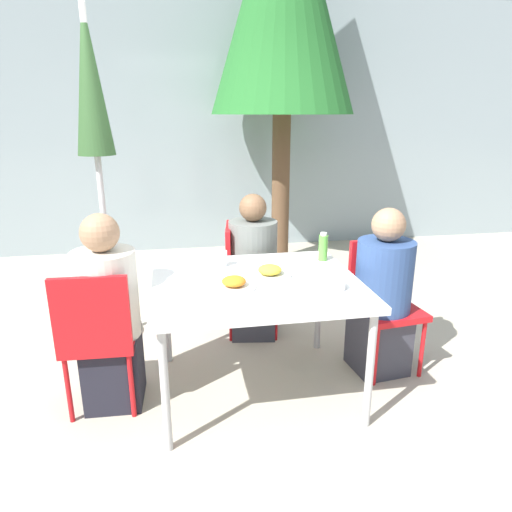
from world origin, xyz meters
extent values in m
plane|color=#B2A893|center=(0.00, 0.00, 0.00)|extent=(24.00, 24.00, 0.00)
cube|color=#89999E|center=(0.00, 3.35, 1.50)|extent=(10.00, 0.20, 3.00)
cube|color=white|center=(0.00, 0.00, 0.71)|extent=(1.20, 1.02, 0.04)
cylinder|color=#B7B7B7|center=(-0.54, -0.45, 0.34)|extent=(0.04, 0.04, 0.69)
cylinder|color=#B7B7B7|center=(0.54, -0.45, 0.34)|extent=(0.04, 0.04, 0.69)
cylinder|color=#B7B7B7|center=(-0.54, 0.45, 0.34)|extent=(0.04, 0.04, 0.69)
cylinder|color=#B7B7B7|center=(0.54, 0.45, 0.34)|extent=(0.04, 0.04, 0.69)
cube|color=red|center=(-0.90, 0.04, 0.42)|extent=(0.42, 0.42, 0.04)
cube|color=red|center=(-0.91, -0.15, 0.65)|extent=(0.40, 0.05, 0.42)
cylinder|color=red|center=(-1.06, 0.21, 0.20)|extent=(0.03, 0.03, 0.40)
cylinder|color=red|center=(-0.72, 0.20, 0.20)|extent=(0.03, 0.03, 0.40)
cylinder|color=red|center=(-1.08, -0.13, 0.20)|extent=(0.03, 0.03, 0.40)
cylinder|color=red|center=(-0.74, -0.14, 0.20)|extent=(0.03, 0.03, 0.40)
cube|color=black|center=(-0.85, 0.03, 0.22)|extent=(0.33, 0.33, 0.44)
cylinder|color=beige|center=(-0.85, 0.03, 0.69)|extent=(0.35, 0.35, 0.50)
sphere|color=#9E7556|center=(-0.85, 0.03, 1.05)|extent=(0.21, 0.21, 0.21)
cube|color=red|center=(0.90, 0.10, 0.42)|extent=(0.44, 0.44, 0.04)
cube|color=red|center=(0.88, 0.28, 0.65)|extent=(0.40, 0.08, 0.42)
cylinder|color=red|center=(1.09, -0.05, 0.20)|extent=(0.03, 0.03, 0.40)
cylinder|color=red|center=(0.75, -0.08, 0.20)|extent=(0.03, 0.03, 0.40)
cylinder|color=red|center=(1.05, 0.29, 0.20)|extent=(0.03, 0.03, 0.40)
cylinder|color=red|center=(0.71, 0.25, 0.20)|extent=(0.03, 0.03, 0.40)
cube|color=#383842|center=(0.85, 0.10, 0.22)|extent=(0.36, 0.36, 0.44)
cylinder|color=navy|center=(0.85, 0.10, 0.67)|extent=(0.36, 0.36, 0.46)
sphere|color=#9E7556|center=(0.85, 0.10, 1.00)|extent=(0.21, 0.21, 0.21)
cube|color=red|center=(0.12, 0.81, 0.42)|extent=(0.45, 0.45, 0.04)
cube|color=red|center=(-0.06, 0.84, 0.65)|extent=(0.09, 0.40, 0.42)
cylinder|color=red|center=(0.31, 0.95, 0.20)|extent=(0.03, 0.03, 0.40)
cylinder|color=red|center=(0.26, 0.62, 0.20)|extent=(0.03, 0.03, 0.40)
cylinder|color=red|center=(-0.02, 1.00, 0.20)|extent=(0.03, 0.03, 0.40)
cylinder|color=red|center=(-0.07, 0.67, 0.20)|extent=(0.03, 0.03, 0.40)
cube|color=#383842|center=(0.11, 0.76, 0.22)|extent=(0.37, 0.37, 0.44)
cylinder|color=slate|center=(0.11, 0.76, 0.67)|extent=(0.36, 0.36, 0.47)
sphere|color=brown|center=(0.11, 0.76, 1.01)|extent=(0.20, 0.20, 0.20)
cylinder|color=#333333|center=(-0.96, 0.93, 0.03)|extent=(0.36, 0.36, 0.05)
cylinder|color=#BCBCBC|center=(-0.96, 0.93, 1.19)|extent=(0.04, 0.04, 2.39)
cone|color=#2D5128|center=(-0.96, 0.93, 1.89)|extent=(0.26, 0.26, 1.01)
cylinder|color=white|center=(0.09, 0.06, 0.74)|extent=(0.26, 0.26, 0.01)
ellipsoid|color=gold|center=(0.09, 0.06, 0.77)|extent=(0.14, 0.14, 0.06)
cylinder|color=white|center=(-0.14, -0.10, 0.74)|extent=(0.24, 0.24, 0.01)
ellipsoid|color=orange|center=(-0.14, -0.10, 0.77)|extent=(0.13, 0.13, 0.05)
cylinder|color=#51A338|center=(0.50, 0.30, 0.81)|extent=(0.06, 0.06, 0.17)
cylinder|color=white|center=(0.50, 0.30, 0.91)|extent=(0.04, 0.04, 0.02)
cylinder|color=silver|center=(-0.17, 0.30, 0.78)|extent=(0.07, 0.07, 0.10)
cylinder|color=white|center=(0.38, -0.19, 0.76)|extent=(0.17, 0.17, 0.05)
cylinder|color=brown|center=(0.74, 2.56, 0.82)|extent=(0.20, 0.20, 1.65)
camera|label=1|loc=(-0.44, -2.45, 1.66)|focal=32.00mm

